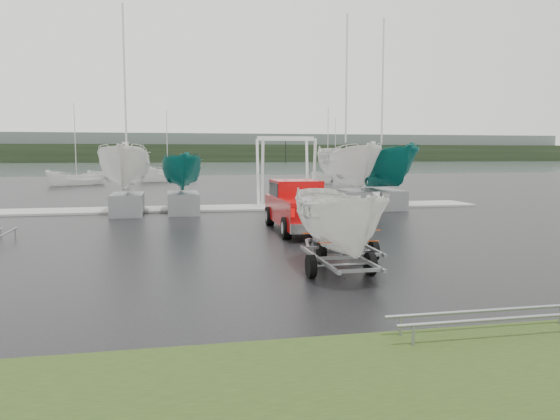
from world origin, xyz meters
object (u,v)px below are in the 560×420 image
object	(u,v)px
trailer_hitched	(347,176)
trailer_parked	(340,166)
pickup_truck	(299,204)
boat_hoist	(286,162)

from	to	relation	value
trailer_hitched	trailer_parked	world-z (taller)	trailer_parked
pickup_truck	boat_hoist	size ratio (longest dim) A/B	1.50
trailer_parked	boat_hoist	world-z (taller)	trailer_parked
trailer_hitched	trailer_parked	distance (m)	2.01
trailer_hitched	trailer_parked	bearing A→B (deg)	-112.46
boat_hoist	trailer_parked	bearing A→B (deg)	-97.85
pickup_truck	trailer_parked	world-z (taller)	trailer_parked
trailer_hitched	boat_hoist	distance (m)	15.71
trailer_parked	boat_hoist	xyz separation A→B (m)	(2.40, 17.43, -0.18)
trailer_hitched	trailer_parked	size ratio (longest dim) A/B	0.87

